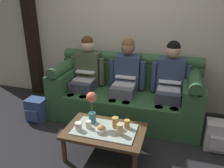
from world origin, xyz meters
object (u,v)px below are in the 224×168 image
Objects in this scene: cup_far_center at (120,129)px; person_left at (86,72)px; cup_near_left at (115,122)px; backpack_left at (37,110)px; couch at (126,94)px; person_middle at (126,77)px; backpack_right at (218,136)px; cup_far_left at (127,124)px; coffee_table at (105,133)px; cup_near_right at (78,126)px; person_right at (170,81)px; snack_bowl at (101,129)px; flower_vase at (92,105)px; cup_far_right at (88,124)px.

person_left is at bearing 128.46° from cup_far_center.
backpack_left is at bearing 163.97° from cup_near_left.
couch is 1.82× the size of person_middle.
cup_far_left is at bearing -158.68° from backpack_right.
person_middle is 1.32× the size of coffee_table.
cup_near_left is 0.43m from cup_near_right.
backpack_left is (-1.50, 0.37, -0.24)m from cup_far_left.
cup_near_right is at bearing -104.16° from couch.
backpack_left is at bearing -138.24° from person_left.
person_middle is at bearing 159.19° from backpack_right.
person_right is (0.65, -0.00, 0.29)m from couch.
backpack_right is (1.06, 0.42, -0.23)m from cup_far_left.
snack_bowl is at bearing 5.95° from cup_near_right.
coffee_table is 0.28m from cup_far_left.
flower_vase is 0.32m from snack_bowl.
person_middle is 1.47m from backpack_right.
backpack_right is (1.49, 0.54, -0.22)m from cup_far_right.
coffee_table is at bearing 7.76° from cup_far_right.
flower_vase reaches higher than coffee_table.
cup_far_left is (0.43, 0.01, -0.19)m from flower_vase.
person_left is at bearing 116.60° from flower_vase.
couch is at bearing 90.00° from coffee_table.
couch is at bearing 75.84° from cup_near_right.
snack_bowl is at bearing -105.37° from coffee_table.
person_left is at bearing 134.27° from cup_far_left.
person_right is at bearing 59.83° from cup_near_left.
snack_bowl is at bearing -145.75° from cup_far_left.
flower_vase is 3.28× the size of snack_bowl.
person_left and person_middle have the same top height.
person_left is at bearing 41.76° from backpack_left.
cup_near_left is at bearing 24.60° from cup_near_right.
snack_bowl is 0.26m from cup_near_right.
cup_far_center reaches higher than cup_far_left.
cup_far_center is 0.36× the size of backpack_left.
person_middle is 3.06× the size of flower_vase.
cup_far_center is 0.34× the size of backpack_right.
cup_far_right is (-0.19, -1.04, 0.04)m from couch.
snack_bowl is 1.23× the size of cup_far_left.
coffee_table is at bearing 74.63° from snack_bowl.
backpack_right is (1.49, 0.42, -0.42)m from flower_vase.
person_left is 1.30m from person_right.
backpack_right is at bearing 21.32° from cup_far_left.
snack_bowl is (0.63, -1.09, -0.26)m from person_left.
couch reaches higher than backpack_left.
person_left is 1.03m from flower_vase.
backpack_right is at bearing -14.23° from person_left.
coffee_table is (0.00, -1.01, -0.35)m from person_middle.
cup_near_left reaches higher than backpack_right.
person_middle reaches higher than cup_far_center.
person_middle reaches higher than snack_bowl.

